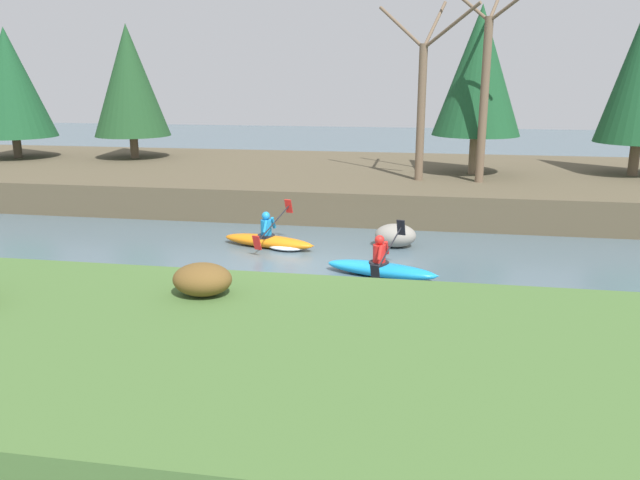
% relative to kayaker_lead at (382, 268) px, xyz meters
% --- Properties ---
extents(ground_plane, '(90.00, 90.00, 0.00)m').
position_rel_kayaker_lead_xyz_m(ground_plane, '(-2.08, 0.62, -0.22)').
color(ground_plane, '#4C606B').
extents(riverbank_near, '(44.00, 6.82, 0.61)m').
position_rel_kayaker_lead_xyz_m(riverbank_near, '(-2.08, -5.40, 0.08)').
color(riverbank_near, '#476B33').
rests_on(riverbank_near, ground).
extents(riverbank_far, '(44.00, 11.19, 1.08)m').
position_rel_kayaker_lead_xyz_m(riverbank_far, '(-2.08, 10.34, 0.32)').
color(riverbank_far, brown).
rests_on(riverbank_far, ground).
extents(conifer_tree_far_left, '(3.58, 3.58, 5.58)m').
position_rel_kayaker_lead_xyz_m(conifer_tree_far_left, '(-17.10, 10.98, 4.12)').
color(conifer_tree_far_left, brown).
rests_on(conifer_tree_far_left, riverbank_far).
extents(conifer_tree_left, '(3.28, 3.28, 5.72)m').
position_rel_kayaker_lead_xyz_m(conifer_tree_left, '(-11.98, 11.91, 4.20)').
color(conifer_tree_left, brown).
rests_on(conifer_tree_left, riverbank_far).
extents(conifer_tree_mid_left, '(3.18, 3.18, 5.99)m').
position_rel_kayaker_lead_xyz_m(conifer_tree_mid_left, '(2.61, 9.64, 4.56)').
color(conifer_tree_mid_left, '#7A664C').
rests_on(conifer_tree_mid_left, riverbank_far).
extents(bare_tree_upstream, '(3.37, 3.33, 6.09)m').
position_rel_kayaker_lead_xyz_m(bare_tree_upstream, '(0.67, 7.91, 3.73)').
color(bare_tree_upstream, brown).
rests_on(bare_tree_upstream, riverbank_far).
extents(bare_tree_mid_upstream, '(3.95, 3.90, 7.19)m').
position_rel_kayaker_lead_xyz_m(bare_tree_mid_upstream, '(2.73, 7.83, 4.25)').
color(bare_tree_mid_upstream, brown).
rests_on(bare_tree_mid_upstream, riverbank_far).
extents(shrub_clump_third, '(1.12, 0.94, 0.61)m').
position_rel_kayaker_lead_xyz_m(shrub_clump_third, '(-3.10, -3.57, 0.69)').
color(shrub_clump_third, brown).
rests_on(shrub_clump_third, riverbank_near).
extents(kayaker_lead, '(2.78, 2.05, 1.20)m').
position_rel_kayaker_lead_xyz_m(kayaker_lead, '(0.00, 0.00, 0.00)').
color(kayaker_lead, '#1993D6').
rests_on(kayaker_lead, ground).
extents(kayaker_middle, '(2.78, 2.05, 1.20)m').
position_rel_kayaker_lead_xyz_m(kayaker_middle, '(-3.20, 2.06, -0.02)').
color(kayaker_middle, orange).
rests_on(kayaker_middle, ground).
extents(boulder_midstream, '(1.14, 0.89, 0.64)m').
position_rel_kayaker_lead_xyz_m(boulder_midstream, '(0.16, 2.76, 0.10)').
color(boulder_midstream, gray).
rests_on(boulder_midstream, ground).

